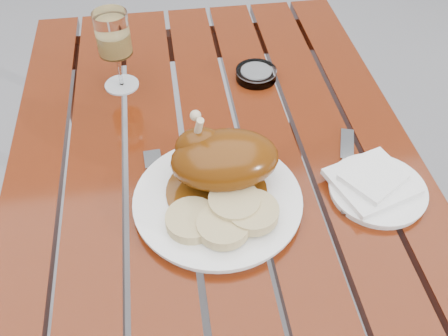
{
  "coord_description": "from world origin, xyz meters",
  "views": [
    {
      "loc": [
        -0.08,
        -0.68,
        1.44
      ],
      "look_at": [
        0.01,
        -0.05,
        0.78
      ],
      "focal_mm": 40.0,
      "sensor_mm": 36.0,
      "label": 1
    }
  ],
  "objects_px": {
    "dinner_plate": "(218,201)",
    "ashtray": "(256,74)",
    "table": "(217,267)",
    "side_plate": "(377,190)",
    "wine_glass": "(116,51)"
  },
  "relations": [
    {
      "from": "dinner_plate",
      "to": "ashtray",
      "type": "distance_m",
      "value": 0.39
    },
    {
      "from": "dinner_plate",
      "to": "ashtray",
      "type": "height_order",
      "value": "ashtray"
    },
    {
      "from": "table",
      "to": "side_plate",
      "type": "relative_size",
      "value": 6.76
    },
    {
      "from": "table",
      "to": "ashtray",
      "type": "xyz_separation_m",
      "value": [
        0.13,
        0.25,
        0.39
      ]
    },
    {
      "from": "table",
      "to": "ashtray",
      "type": "relative_size",
      "value": 12.75
    },
    {
      "from": "table",
      "to": "dinner_plate",
      "type": "relative_size",
      "value": 4.0
    },
    {
      "from": "wine_glass",
      "to": "side_plate",
      "type": "bearing_deg",
      "value": -40.64
    },
    {
      "from": "dinner_plate",
      "to": "side_plate",
      "type": "distance_m",
      "value": 0.29
    },
    {
      "from": "table",
      "to": "side_plate",
      "type": "bearing_deg",
      "value": -23.81
    },
    {
      "from": "table",
      "to": "wine_glass",
      "type": "relative_size",
      "value": 6.63
    },
    {
      "from": "table",
      "to": "ashtray",
      "type": "height_order",
      "value": "ashtray"
    },
    {
      "from": "table",
      "to": "wine_glass",
      "type": "xyz_separation_m",
      "value": [
        -0.18,
        0.27,
        0.47
      ]
    },
    {
      "from": "table",
      "to": "ashtray",
      "type": "bearing_deg",
      "value": 63.06
    },
    {
      "from": "dinner_plate",
      "to": "wine_glass",
      "type": "xyz_separation_m",
      "value": [
        -0.17,
        0.38,
        0.08
      ]
    },
    {
      "from": "wine_glass",
      "to": "ashtray",
      "type": "bearing_deg",
      "value": -3.11
    }
  ]
}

